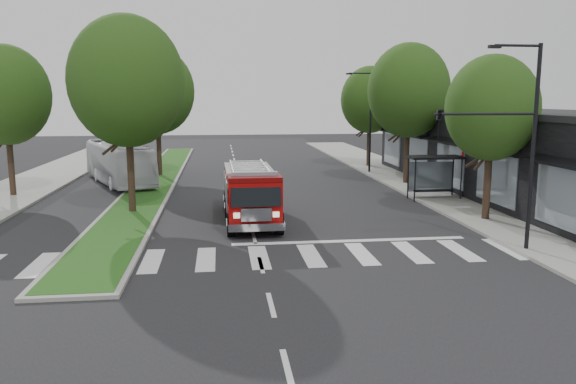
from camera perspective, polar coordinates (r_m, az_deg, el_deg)
ground at (r=24.39m, az=-3.46°, el=-4.70°), size 140.00×140.00×0.00m
sidewalk_right at (r=36.84m, az=15.31°, el=-0.05°), size 5.00×80.00×0.15m
median at (r=42.27m, az=-13.14°, el=1.24°), size 3.00×50.00×0.15m
storefront_row at (r=38.47m, az=21.70°, el=3.65°), size 8.00×30.00×5.00m
bus_shelter at (r=34.39m, az=14.61°, el=2.62°), size 3.20×1.60×2.61m
tree_right_near at (r=28.68m, az=19.99°, el=8.00°), size 4.40×4.40×8.05m
tree_right_mid at (r=39.76m, az=12.17°, el=10.03°), size 5.60×5.60×9.72m
tree_right_far at (r=49.32m, az=8.31°, el=9.25°), size 5.00×5.00×8.73m
tree_median_near at (r=29.97m, az=-16.07°, el=10.74°), size 5.80×5.80×10.16m
tree_median_far at (r=43.85m, az=-13.18°, el=9.93°), size 5.60×5.60×9.72m
tree_left_mid at (r=37.77m, az=-26.78°, el=8.78°), size 5.20×5.20×9.16m
streetlight_right_near at (r=22.96m, az=21.83°, el=5.55°), size 4.08×0.22×8.00m
streetlight_right_far at (r=45.18m, az=8.19°, el=7.51°), size 2.11×0.20×8.00m
fire_engine at (r=27.65m, az=-3.86°, el=-0.18°), size 2.56×8.07×2.79m
city_bus at (r=41.37m, az=-16.82°, el=2.90°), size 6.45×10.99×3.02m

